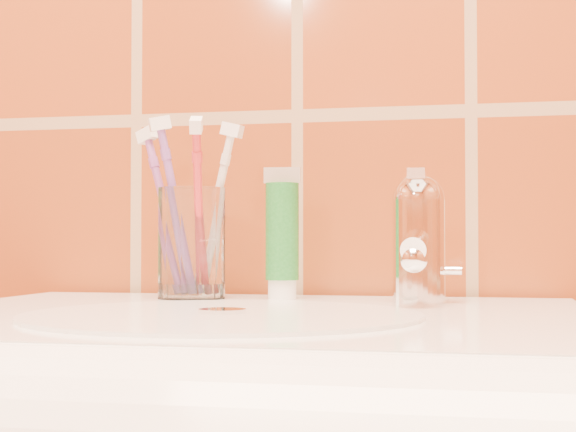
# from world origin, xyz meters

# --- Properties ---
(glass_tumbler) EXTENTS (0.09, 0.09, 0.11)m
(glass_tumbler) POSITION_xyz_m (-0.09, 1.11, 0.90)
(glass_tumbler) COLOR white
(glass_tumbler) RESTS_ON pedestal_sink
(toothpaste_tube) EXTENTS (0.04, 0.03, 0.13)m
(toothpaste_tube) POSITION_xyz_m (0.00, 1.12, 0.91)
(toothpaste_tube) COLOR white
(toothpaste_tube) RESTS_ON pedestal_sink
(faucet) EXTENTS (0.05, 0.11, 0.12)m
(faucet) POSITION_xyz_m (0.14, 1.09, 0.91)
(faucet) COLOR white
(faucet) RESTS_ON pedestal_sink
(toothbrush_0) EXTENTS (0.09, 0.08, 0.19)m
(toothbrush_0) POSITION_xyz_m (-0.10, 1.10, 0.94)
(toothbrush_0) COLOR #7B4AA0
(toothbrush_0) RESTS_ON glass_tumbler
(toothbrush_1) EXTENTS (0.07, 0.15, 0.20)m
(toothbrush_1) POSITION_xyz_m (-0.07, 1.08, 0.94)
(toothbrush_1) COLOR red
(toothbrush_1) RESTS_ON glass_tumbler
(toothbrush_2) EXTENTS (0.09, 0.08, 0.18)m
(toothbrush_2) POSITION_xyz_m (-0.07, 1.12, 0.94)
(toothbrush_2) COLOR white
(toothbrush_2) RESTS_ON glass_tumbler
(toothbrush_3) EXTENTS (0.12, 0.11, 0.18)m
(toothbrush_3) POSITION_xyz_m (-0.12, 1.11, 0.94)
(toothbrush_3) COLOR #81428E
(toothbrush_3) RESTS_ON glass_tumbler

